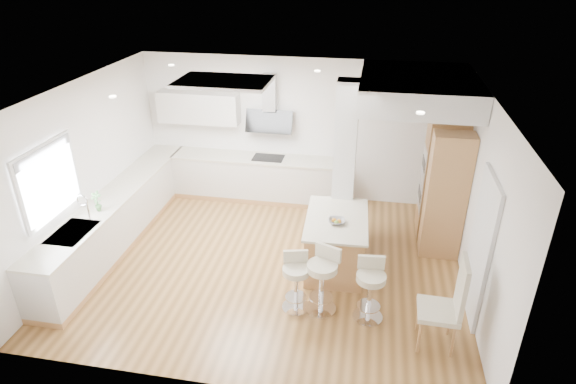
% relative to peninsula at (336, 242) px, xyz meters
% --- Properties ---
extents(ground, '(6.00, 6.00, 0.00)m').
position_rel_peninsula_xyz_m(ground, '(-1.03, -0.13, -0.44)').
color(ground, olive).
rests_on(ground, ground).
extents(ceiling, '(6.00, 5.00, 0.02)m').
position_rel_peninsula_xyz_m(ceiling, '(-1.03, -0.13, -0.44)').
color(ceiling, silver).
rests_on(ceiling, ground).
extents(wall_back, '(6.00, 0.04, 2.80)m').
position_rel_peninsula_xyz_m(wall_back, '(-1.03, 2.37, 0.96)').
color(wall_back, white).
rests_on(wall_back, ground).
extents(wall_left, '(0.04, 5.00, 2.80)m').
position_rel_peninsula_xyz_m(wall_left, '(-4.03, -0.13, 0.96)').
color(wall_left, white).
rests_on(wall_left, ground).
extents(wall_right, '(0.04, 5.00, 2.80)m').
position_rel_peninsula_xyz_m(wall_right, '(1.97, -0.13, 0.96)').
color(wall_right, white).
rests_on(wall_right, ground).
extents(skylight, '(4.10, 2.10, 0.06)m').
position_rel_peninsula_xyz_m(skylight, '(-1.82, 0.47, 2.33)').
color(skylight, silver).
rests_on(skylight, ground).
extents(window_left, '(0.06, 1.28, 1.07)m').
position_rel_peninsula_xyz_m(window_left, '(-3.98, -1.03, 1.26)').
color(window_left, white).
rests_on(window_left, ground).
extents(doorway_right, '(0.05, 1.00, 2.10)m').
position_rel_peninsula_xyz_m(doorway_right, '(1.95, -0.73, 0.56)').
color(doorway_right, '#4B413B').
rests_on(doorway_right, ground).
extents(counter_left, '(0.63, 4.50, 1.35)m').
position_rel_peninsula_xyz_m(counter_left, '(-3.73, 0.10, 0.02)').
color(counter_left, tan).
rests_on(counter_left, ground).
extents(counter_back, '(3.62, 0.63, 2.50)m').
position_rel_peninsula_xyz_m(counter_back, '(-1.94, 2.09, 0.26)').
color(counter_back, tan).
rests_on(counter_back, ground).
extents(pillar, '(0.35, 0.35, 2.80)m').
position_rel_peninsula_xyz_m(pillar, '(0.02, 0.82, 0.96)').
color(pillar, silver).
rests_on(pillar, ground).
extents(soffit, '(1.78, 2.20, 0.40)m').
position_rel_peninsula_xyz_m(soffit, '(1.07, 1.27, 2.16)').
color(soffit, silver).
rests_on(soffit, ground).
extents(oven_column, '(0.63, 1.21, 2.10)m').
position_rel_peninsula_xyz_m(oven_column, '(1.65, 1.10, 0.61)').
color(oven_column, tan).
rests_on(oven_column, ground).
extents(peninsula, '(1.00, 1.46, 0.93)m').
position_rel_peninsula_xyz_m(peninsula, '(0.00, 0.00, 0.00)').
color(peninsula, tan).
rests_on(peninsula, ground).
extents(bar_stool_a, '(0.47, 0.47, 0.87)m').
position_rel_peninsula_xyz_m(bar_stool_a, '(-0.45, -1.12, 0.05)').
color(bar_stool_a, white).
rests_on(bar_stool_a, ground).
extents(bar_stool_b, '(0.57, 0.57, 0.98)m').
position_rel_peninsula_xyz_m(bar_stool_b, '(-0.09, -1.08, 0.11)').
color(bar_stool_b, white).
rests_on(bar_stool_b, ground).
extents(bar_stool_c, '(0.45, 0.45, 0.92)m').
position_rel_peninsula_xyz_m(bar_stool_c, '(0.56, -1.14, 0.08)').
color(bar_stool_c, white).
rests_on(bar_stool_c, ground).
extents(dining_chair, '(0.51, 0.51, 1.29)m').
position_rel_peninsula_xyz_m(dining_chair, '(1.52, -1.49, 0.25)').
color(dining_chair, beige).
rests_on(dining_chair, ground).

